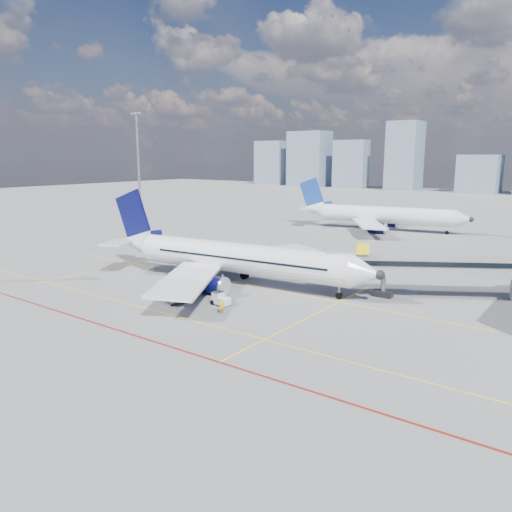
{
  "coord_description": "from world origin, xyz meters",
  "views": [
    {
      "loc": [
        37.63,
        -39.34,
        15.61
      ],
      "look_at": [
        3.43,
        7.13,
        4.0
      ],
      "focal_mm": 35.0,
      "sensor_mm": 36.0,
      "label": 1
    }
  ],
  "objects_px": {
    "belt_loader": "(177,277)",
    "ramp_worker": "(222,306)",
    "main_aircraft": "(229,257)",
    "baggage_tug": "(220,299)",
    "second_aircraft": "(378,215)",
    "cargo_dolly": "(171,292)"
  },
  "relations": [
    {
      "from": "second_aircraft",
      "to": "cargo_dolly",
      "type": "xyz_separation_m",
      "value": [
        3.4,
        -64.37,
        -2.07
      ]
    },
    {
      "from": "second_aircraft",
      "to": "baggage_tug",
      "type": "distance_m",
      "value": 62.73
    },
    {
      "from": "ramp_worker",
      "to": "baggage_tug",
      "type": "bearing_deg",
      "value": 68.17
    },
    {
      "from": "main_aircraft",
      "to": "baggage_tug",
      "type": "xyz_separation_m",
      "value": [
        5.33,
        -8.03,
        -2.54
      ]
    },
    {
      "from": "baggage_tug",
      "to": "ramp_worker",
      "type": "bearing_deg",
      "value": -40.33
    },
    {
      "from": "second_aircraft",
      "to": "baggage_tug",
      "type": "bearing_deg",
      "value": -91.09
    },
    {
      "from": "main_aircraft",
      "to": "ramp_worker",
      "type": "relative_size",
      "value": 23.45
    },
    {
      "from": "main_aircraft",
      "to": "ramp_worker",
      "type": "bearing_deg",
      "value": -59.61
    },
    {
      "from": "cargo_dolly",
      "to": "belt_loader",
      "type": "xyz_separation_m",
      "value": [
        -5.81,
        6.71,
        -0.57
      ]
    },
    {
      "from": "belt_loader",
      "to": "main_aircraft",
      "type": "bearing_deg",
      "value": 56.94
    },
    {
      "from": "belt_loader",
      "to": "cargo_dolly",
      "type": "bearing_deg",
      "value": -25.09
    },
    {
      "from": "belt_loader",
      "to": "ramp_worker",
      "type": "bearing_deg",
      "value": -3.16
    },
    {
      "from": "second_aircraft",
      "to": "belt_loader",
      "type": "relative_size",
      "value": 6.72
    },
    {
      "from": "belt_loader",
      "to": "ramp_worker",
      "type": "relative_size",
      "value": 3.34
    },
    {
      "from": "cargo_dolly",
      "to": "belt_loader",
      "type": "relative_size",
      "value": 0.76
    },
    {
      "from": "cargo_dolly",
      "to": "baggage_tug",
      "type": "bearing_deg",
      "value": 40.2
    },
    {
      "from": "baggage_tug",
      "to": "ramp_worker",
      "type": "xyz_separation_m",
      "value": [
        2.19,
        -2.27,
        0.14
      ]
    },
    {
      "from": "baggage_tug",
      "to": "belt_loader",
      "type": "relative_size",
      "value": 0.39
    },
    {
      "from": "baggage_tug",
      "to": "ramp_worker",
      "type": "height_order",
      "value": "ramp_worker"
    },
    {
      "from": "main_aircraft",
      "to": "baggage_tug",
      "type": "relative_size",
      "value": 17.88
    },
    {
      "from": "main_aircraft",
      "to": "second_aircraft",
      "type": "relative_size",
      "value": 1.04
    },
    {
      "from": "second_aircraft",
      "to": "main_aircraft",
      "type": "bearing_deg",
      "value": -95.53
    }
  ]
}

